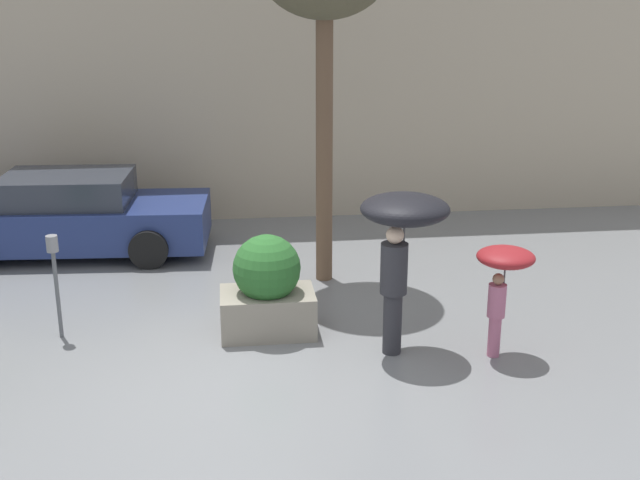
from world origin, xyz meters
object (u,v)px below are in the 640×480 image
Objects in this scene: person_child at (503,270)px; parked_car_near at (70,216)px; planter_box at (267,288)px; parking_meter at (54,265)px; person_adult at (402,227)px.

parked_car_near is (-5.63, 4.51, -0.45)m from person_child.
planter_box is 0.97× the size of parking_meter.
person_adult is at bearing 142.23° from person_child.
parking_meter is (0.43, -3.40, 0.34)m from parked_car_near.
parked_car_near is (-4.49, 4.26, -0.93)m from person_adult.
parking_meter reaches higher than person_child.
parking_meter is (-5.21, 1.12, -0.11)m from person_child.
parked_car_near is at bearing 106.65° from person_adult.
parked_car_near is at bearing 116.05° from person_child.
person_adult reaches higher than person_child.
planter_box is 1.92m from person_adult.
planter_box is at bearing -3.78° from parking_meter.
person_adult is 4.20m from parking_meter.
person_child is at bearing -42.40° from person_adult.
person_adult is at bearing -12.00° from parking_meter.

